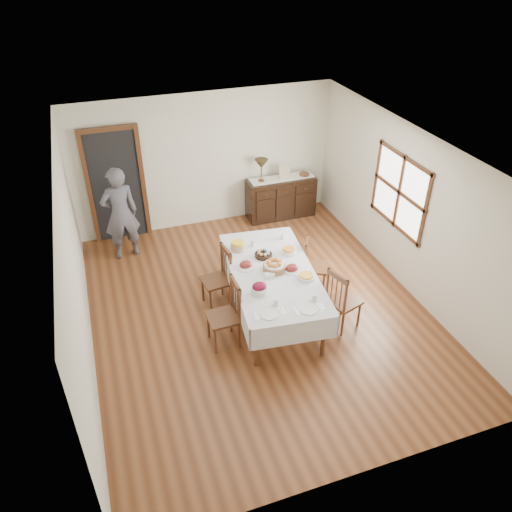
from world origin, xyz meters
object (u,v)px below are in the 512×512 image
object	(u,v)px
chair_right_near	(342,299)
chair_right_far	(313,264)
table_lamp	(261,164)
chair_left_near	(227,313)
chair_left_far	(219,277)
sideboard	(281,198)
person	(120,211)
dining_table	(272,276)

from	to	relation	value
chair_right_near	chair_right_far	bearing A→B (deg)	-19.19
chair_right_far	table_lamp	distance (m)	2.57
chair_left_near	chair_left_far	size ratio (longest dim) A/B	1.04
sideboard	table_lamp	distance (m)	0.87
table_lamp	chair_right_far	bearing A→B (deg)	-89.89
chair_left_near	chair_right_far	bearing A→B (deg)	113.66
chair_right_near	chair_right_far	world-z (taller)	chair_right_near
chair_left_near	chair_right_near	distance (m)	1.68
person	table_lamp	size ratio (longest dim) A/B	3.98
chair_right_near	table_lamp	size ratio (longest dim) A/B	2.20
chair_left_far	chair_right_near	distance (m)	1.90
chair_right_far	sideboard	xyz separation A→B (m)	(0.41, 2.44, -0.04)
chair_left_near	table_lamp	bearing A→B (deg)	151.26
chair_right_far	table_lamp	xyz separation A→B (m)	(-0.00, 2.47, 0.73)
chair_right_near	table_lamp	world-z (taller)	table_lamp
chair_right_far	person	distance (m)	3.44
dining_table	chair_right_far	size ratio (longest dim) A/B	2.76
dining_table	table_lamp	distance (m)	3.06
sideboard	person	world-z (taller)	person
dining_table	chair_left_near	bearing A→B (deg)	-149.68
chair_right_near	person	world-z (taller)	person
chair_right_far	chair_left_far	bearing A→B (deg)	114.61
person	table_lamp	distance (m)	2.82
chair_left_far	chair_right_near	size ratio (longest dim) A/B	0.98
sideboard	table_lamp	xyz separation A→B (m)	(-0.42, 0.02, 0.77)
person	chair_left_far	bearing A→B (deg)	114.21
chair_right_far	person	xyz separation A→B (m)	(-2.77, 1.98, 0.46)
dining_table	chair_left_far	bearing A→B (deg)	148.07
chair_left_far	chair_left_near	bearing A→B (deg)	-15.74
chair_right_near	sideboard	bearing A→B (deg)	-25.24
chair_left_far	chair_right_far	xyz separation A→B (m)	(1.55, -0.11, -0.05)
chair_left_far	sideboard	size ratio (longest dim) A/B	0.71
sideboard	person	size ratio (longest dim) A/B	0.76
dining_table	chair_left_far	size ratio (longest dim) A/B	2.51
chair_left_near	sideboard	size ratio (longest dim) A/B	0.75
dining_table	chair_right_near	xyz separation A→B (m)	(0.85, -0.59, -0.21)
chair_right_far	person	bearing A→B (deg)	82.95
chair_left_far	chair_right_far	world-z (taller)	chair_left_far
chair_right_far	chair_right_near	bearing A→B (deg)	-152.46
chair_left_far	sideboard	distance (m)	3.05
dining_table	chair_left_near	xyz separation A→B (m)	(-0.81, -0.36, -0.19)
chair_right_near	sideboard	xyz separation A→B (m)	(0.43, 3.47, -0.09)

